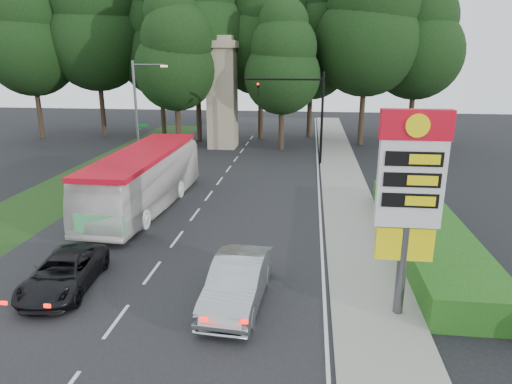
# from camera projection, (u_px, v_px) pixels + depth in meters

# --- Properties ---
(ground) EXTENTS (120.00, 120.00, 0.00)m
(ground) POSITION_uv_depth(u_px,v_px,m) (110.00, 331.00, 14.44)
(ground) COLOR black
(ground) RESTS_ON ground
(road_surface) EXTENTS (14.00, 80.00, 0.02)m
(road_surface) POSITION_uv_depth(u_px,v_px,m) (199.00, 209.00, 25.85)
(road_surface) COLOR black
(road_surface) RESTS_ON ground
(sidewalk_right) EXTENTS (3.00, 80.00, 0.12)m
(sidewalk_right) POSITION_uv_depth(u_px,v_px,m) (351.00, 214.00, 24.88)
(sidewalk_right) COLOR gray
(sidewalk_right) RESTS_ON ground
(grass_verge_left) EXTENTS (5.00, 50.00, 0.02)m
(grass_verge_left) POSITION_uv_depth(u_px,v_px,m) (89.00, 177.00, 32.63)
(grass_verge_left) COLOR #193814
(grass_verge_left) RESTS_ON ground
(hedge) EXTENTS (3.00, 14.00, 1.20)m
(hedge) POSITION_uv_depth(u_px,v_px,m) (427.00, 235.00, 20.59)
(hedge) COLOR #1C5115
(hedge) RESTS_ON ground
(gas_station_pylon) EXTENTS (2.10, 0.45, 6.85)m
(gas_station_pylon) POSITION_uv_depth(u_px,v_px,m) (410.00, 188.00, 14.03)
(gas_station_pylon) COLOR #59595E
(gas_station_pylon) RESTS_ON ground
(traffic_signal_mast) EXTENTS (6.10, 0.35, 7.20)m
(traffic_signal_mast) POSITION_uv_depth(u_px,v_px,m) (305.00, 105.00, 35.29)
(traffic_signal_mast) COLOR black
(traffic_signal_mast) RESTS_ON ground
(streetlight_signs) EXTENTS (2.75, 0.98, 8.00)m
(streetlight_signs) POSITION_uv_depth(u_px,v_px,m) (139.00, 109.00, 34.88)
(streetlight_signs) COLOR #59595E
(streetlight_signs) RESTS_ON ground
(monument) EXTENTS (3.00, 3.00, 10.05)m
(monument) POSITION_uv_depth(u_px,v_px,m) (222.00, 92.00, 41.73)
(monument) COLOR tan
(monument) RESTS_ON ground
(tree_far_west) EXTENTS (8.96, 8.96, 17.60)m
(tree_far_west) POSITION_uv_depth(u_px,v_px,m) (28.00, 31.00, 45.23)
(tree_far_west) COLOR #2D2116
(tree_far_west) RESTS_ON ground
(tree_west_mid) EXTENTS (9.80, 9.80, 19.25)m
(tree_west_mid) POSITION_uv_depth(u_px,v_px,m) (94.00, 21.00, 46.17)
(tree_west_mid) COLOR #2D2116
(tree_west_mid) RESTS_ON ground
(tree_west_near) EXTENTS (8.40, 8.40, 16.50)m
(tree_west_near) POSITION_uv_depth(u_px,v_px,m) (159.00, 39.00, 47.88)
(tree_west_near) COLOR #2D2116
(tree_west_near) RESTS_ON ground
(tree_center_left) EXTENTS (10.08, 10.08, 19.80)m
(tree_center_left) POSITION_uv_depth(u_px,v_px,m) (195.00, 15.00, 42.94)
(tree_center_left) COLOR #2D2116
(tree_center_left) RESTS_ON ground
(tree_center_right) EXTENTS (9.24, 9.24, 18.15)m
(tree_center_right) POSITION_uv_depth(u_px,v_px,m) (261.00, 27.00, 44.45)
(tree_center_right) COLOR #2D2116
(tree_center_right) RESTS_ON ground
(tree_east_near) EXTENTS (8.12, 8.12, 15.95)m
(tree_east_near) POSITION_uv_depth(u_px,v_px,m) (312.00, 42.00, 46.18)
(tree_east_near) COLOR #2D2116
(tree_east_near) RESTS_ON ground
(tree_east_mid) EXTENTS (9.52, 9.52, 18.70)m
(tree_east_mid) POSITION_uv_depth(u_px,v_px,m) (368.00, 21.00, 41.33)
(tree_east_mid) COLOR #2D2116
(tree_east_mid) RESTS_ON ground
(tree_far_east) EXTENTS (8.68, 8.68, 17.05)m
(tree_far_east) POSITION_uv_depth(u_px,v_px,m) (419.00, 33.00, 42.96)
(tree_far_east) COLOR #2D2116
(tree_far_east) RESTS_ON ground
(tree_monument_left) EXTENTS (7.28, 7.28, 14.30)m
(tree_monument_left) POSITION_uv_depth(u_px,v_px,m) (175.00, 52.00, 40.20)
(tree_monument_left) COLOR #2D2116
(tree_monument_left) RESTS_ON ground
(tree_monument_right) EXTENTS (6.72, 6.72, 13.20)m
(tree_monument_right) POSITION_uv_depth(u_px,v_px,m) (282.00, 60.00, 39.81)
(tree_monument_right) COLOR #2D2116
(tree_monument_right) RESTS_ON ground
(transit_bus) EXTENTS (3.34, 11.95, 3.30)m
(transit_bus) POSITION_uv_depth(u_px,v_px,m) (144.00, 180.00, 25.55)
(transit_bus) COLOR white
(transit_bus) RESTS_ON ground
(sedan_silver) EXTENTS (2.04, 5.07, 1.64)m
(sedan_silver) POSITION_uv_depth(u_px,v_px,m) (237.00, 282.00, 15.81)
(sedan_silver) COLOR #A1A4A8
(sedan_silver) RESTS_ON ground
(suv_charcoal) EXTENTS (2.58, 4.80, 1.28)m
(suv_charcoal) POSITION_uv_depth(u_px,v_px,m) (64.00, 273.00, 16.86)
(suv_charcoal) COLOR black
(suv_charcoal) RESTS_ON ground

